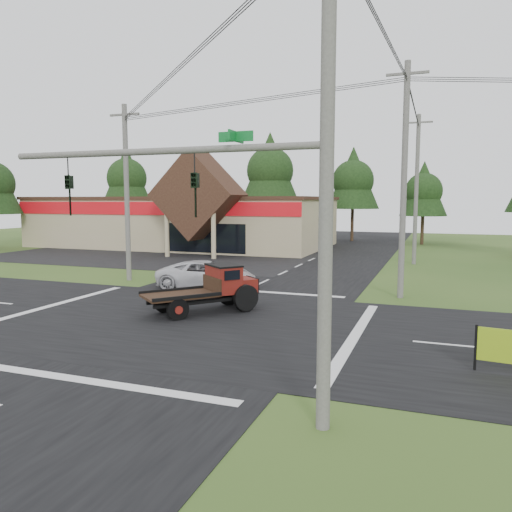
% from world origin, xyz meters
% --- Properties ---
extents(ground, '(120.00, 120.00, 0.00)m').
position_xyz_m(ground, '(0.00, 0.00, 0.00)').
color(ground, '#2F4D1B').
rests_on(ground, ground).
extents(road_ns, '(12.00, 120.00, 0.02)m').
position_xyz_m(road_ns, '(0.00, 0.00, 0.01)').
color(road_ns, black).
rests_on(road_ns, ground).
extents(road_ew, '(120.00, 12.00, 0.02)m').
position_xyz_m(road_ew, '(0.00, 0.00, 0.01)').
color(road_ew, black).
rests_on(road_ew, ground).
extents(parking_apron, '(28.00, 14.00, 0.02)m').
position_xyz_m(parking_apron, '(-14.00, 19.00, 0.01)').
color(parking_apron, black).
rests_on(parking_apron, ground).
extents(cvs_building, '(30.40, 18.20, 9.19)m').
position_xyz_m(cvs_building, '(-15.70, 29.57, 2.78)').
color(cvs_building, tan).
rests_on(cvs_building, ground).
extents(traffic_signal_mast, '(8.12, 0.24, 7.00)m').
position_xyz_m(traffic_signal_mast, '(5.82, -7.50, 4.43)').
color(traffic_signal_mast, '#595651').
rests_on(traffic_signal_mast, ground).
extents(utility_pole_nr, '(2.00, 0.30, 11.00)m').
position_xyz_m(utility_pole_nr, '(7.50, -7.50, 5.64)').
color(utility_pole_nr, '#595651').
rests_on(utility_pole_nr, ground).
extents(utility_pole_nw, '(2.00, 0.30, 10.50)m').
position_xyz_m(utility_pole_nw, '(-8.00, 8.00, 5.39)').
color(utility_pole_nw, '#595651').
rests_on(utility_pole_nw, ground).
extents(utility_pole_ne, '(2.00, 0.30, 11.50)m').
position_xyz_m(utility_pole_ne, '(8.00, 8.00, 5.89)').
color(utility_pole_ne, '#595651').
rests_on(utility_pole_ne, ground).
extents(utility_pole_n, '(2.00, 0.30, 11.20)m').
position_xyz_m(utility_pole_n, '(8.00, 22.00, 5.74)').
color(utility_pole_n, '#595651').
rests_on(utility_pole_n, ground).
extents(tree_row_a, '(6.72, 6.72, 12.12)m').
position_xyz_m(tree_row_a, '(-30.00, 40.00, 8.05)').
color(tree_row_a, '#332316').
rests_on(tree_row_a, ground).
extents(tree_row_b, '(5.60, 5.60, 10.10)m').
position_xyz_m(tree_row_b, '(-20.00, 42.00, 6.70)').
color(tree_row_b, '#332316').
rests_on(tree_row_b, ground).
extents(tree_row_c, '(7.28, 7.28, 13.13)m').
position_xyz_m(tree_row_c, '(-10.00, 41.00, 8.72)').
color(tree_row_c, '#332316').
rests_on(tree_row_c, ground).
extents(tree_row_d, '(6.16, 6.16, 11.11)m').
position_xyz_m(tree_row_d, '(0.00, 42.00, 7.38)').
color(tree_row_d, '#332316').
rests_on(tree_row_d, ground).
extents(tree_row_e, '(5.04, 5.04, 9.09)m').
position_xyz_m(tree_row_e, '(8.00, 40.00, 6.03)').
color(tree_row_e, '#332316').
rests_on(tree_row_e, ground).
extents(antique_flatbed_truck, '(4.72, 5.06, 2.10)m').
position_xyz_m(antique_flatbed_truck, '(0.19, 1.56, 1.05)').
color(antique_flatbed_truck, '#5C160D').
rests_on(antique_flatbed_truck, ground).
extents(white_pickup, '(5.90, 3.66, 1.52)m').
position_xyz_m(white_pickup, '(-2.34, 7.18, 0.76)').
color(white_pickup, silver).
rests_on(white_pickup, ground).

